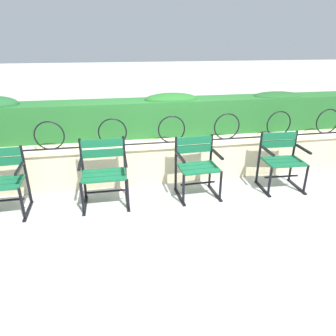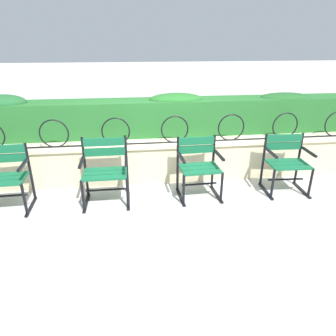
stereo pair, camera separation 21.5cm
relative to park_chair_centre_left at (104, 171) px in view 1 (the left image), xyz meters
The scene contains 7 objects.
ground_plane 1.02m from the park_chair_centre_left, 24.51° to the right, with size 60.00×60.00×0.00m, color #ADADA8.
stone_wall 1.03m from the park_chair_centre_left, 35.85° to the left, with size 8.20×0.41×0.63m.
iron_arch_fence 0.88m from the park_chair_centre_left, 40.10° to the left, with size 7.64×0.02×0.42m.
hedge_row 1.40m from the park_chair_centre_left, 52.74° to the left, with size 8.03×0.55×0.69m.
park_chair_centre_left is the anchor object (origin of this frame).
park_chair_centre_right 1.29m from the park_chair_centre_left, ahead, with size 0.59×0.54×0.84m.
park_chair_rightmost 2.60m from the park_chair_centre_left, ahead, with size 0.62×0.55×0.83m.
Camera 1 is at (-0.67, -3.42, 2.08)m, focal length 32.29 mm.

